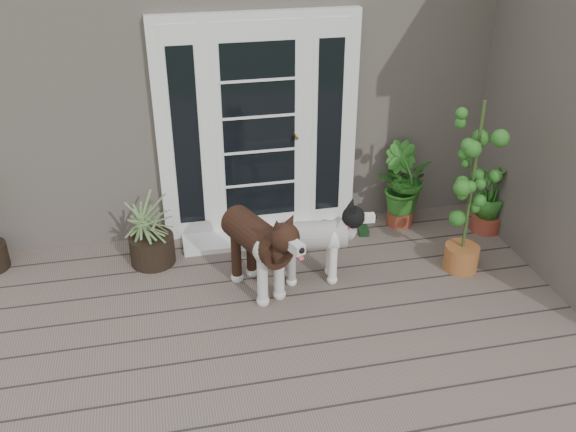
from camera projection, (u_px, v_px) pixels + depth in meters
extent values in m
cube|color=#6B5B4C|center=(340.00, 377.00, 4.68)|extent=(6.20, 4.60, 0.12)
cube|color=#665E54|center=(245.00, 40.00, 7.62)|extent=(7.40, 4.00, 3.10)
cube|color=white|center=(258.00, 129.00, 5.99)|extent=(1.90, 0.14, 2.15)
cube|color=white|center=(264.00, 236.00, 6.32)|extent=(1.60, 0.40, 0.05)
imported|color=#275F1B|center=(401.00, 197.00, 6.42)|extent=(0.69, 0.69, 0.64)
imported|color=#18541B|center=(402.00, 195.00, 6.44)|extent=(0.61, 0.61, 0.65)
imported|color=#28631C|center=(488.00, 206.00, 6.35)|extent=(0.45, 0.45, 0.55)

